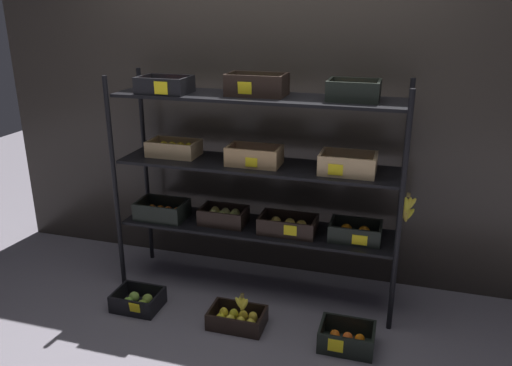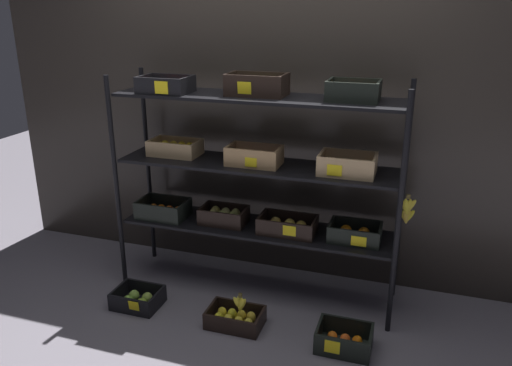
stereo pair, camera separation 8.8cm
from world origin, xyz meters
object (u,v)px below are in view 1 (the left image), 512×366
at_px(crate_ground_lemon, 237,319).
at_px(crate_ground_tangerine, 347,339).
at_px(display_rack, 256,167).
at_px(crate_ground_apple_green, 138,301).
at_px(banana_bunch_loose, 242,304).

relative_size(crate_ground_lemon, crate_ground_tangerine, 1.09).
bearing_deg(display_rack, crate_ground_tangerine, -34.00).
xyz_separation_m(display_rack, crate_ground_apple_green, (-0.69, -0.45, -0.86)).
bearing_deg(crate_ground_lemon, banana_bunch_loose, -2.01).
bearing_deg(display_rack, crate_ground_apple_green, -146.82).
distance_m(crate_ground_lemon, banana_bunch_loose, 0.12).
bearing_deg(crate_ground_apple_green, banana_bunch_loose, -0.46).
relative_size(crate_ground_lemon, banana_bunch_loose, 2.84).
bearing_deg(banana_bunch_loose, crate_ground_tangerine, -1.37).
bearing_deg(banana_bunch_loose, crate_ground_lemon, 177.99).
relative_size(display_rack, banana_bunch_loose, 16.09).
bearing_deg(display_rack, banana_bunch_loose, -84.28).
height_order(display_rack, crate_ground_tangerine, display_rack).
bearing_deg(banana_bunch_loose, crate_ground_apple_green, 179.54).
height_order(crate_ground_apple_green, banana_bunch_loose, banana_bunch_loose).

